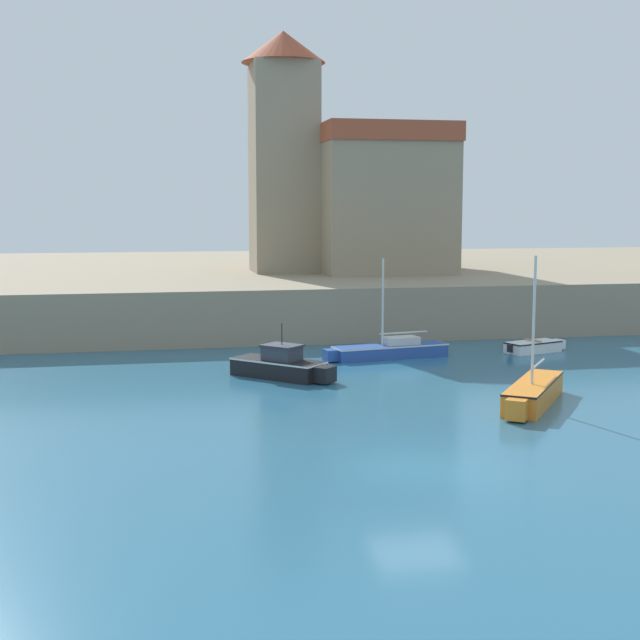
{
  "coord_description": "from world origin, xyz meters",
  "views": [
    {
      "loc": [
        -7.3,
        -22.9,
        7.19
      ],
      "look_at": [
        0.6,
        16.7,
        2.0
      ],
      "focal_mm": 50.0,
      "sensor_mm": 36.0,
      "label": 1
    }
  ],
  "objects_px": {
    "sailboat_blue_3": "(389,350)",
    "church": "(352,189)",
    "dinghy_white_1": "(534,346)",
    "sailboat_orange_2": "(533,392)",
    "motorboat_black_4": "(281,366)"
  },
  "relations": [
    {
      "from": "sailboat_orange_2",
      "to": "motorboat_black_4",
      "type": "xyz_separation_m",
      "value": [
        -8.18,
        6.88,
        0.06
      ]
    },
    {
      "from": "dinghy_white_1",
      "to": "sailboat_blue_3",
      "type": "bearing_deg",
      "value": -178.23
    },
    {
      "from": "motorboat_black_4",
      "to": "church",
      "type": "xyz_separation_m",
      "value": [
        8.48,
        23.09,
        7.8
      ]
    },
    {
      "from": "motorboat_black_4",
      "to": "church",
      "type": "bearing_deg",
      "value": 69.84
    },
    {
      "from": "sailboat_orange_2",
      "to": "church",
      "type": "xyz_separation_m",
      "value": [
        0.29,
        29.97,
        7.85
      ]
    },
    {
      "from": "sailboat_blue_3",
      "to": "church",
      "type": "relative_size",
      "value": 0.4
    },
    {
      "from": "dinghy_white_1",
      "to": "sailboat_blue_3",
      "type": "distance_m",
      "value": 7.52
    },
    {
      "from": "sailboat_blue_3",
      "to": "motorboat_black_4",
      "type": "distance_m",
      "value": 6.98
    },
    {
      "from": "dinghy_white_1",
      "to": "sailboat_orange_2",
      "type": "height_order",
      "value": "sailboat_orange_2"
    },
    {
      "from": "sailboat_orange_2",
      "to": "sailboat_blue_3",
      "type": "height_order",
      "value": "sailboat_orange_2"
    },
    {
      "from": "sailboat_blue_3",
      "to": "church",
      "type": "bearing_deg",
      "value": 82.05
    },
    {
      "from": "sailboat_orange_2",
      "to": "church",
      "type": "relative_size",
      "value": 0.35
    },
    {
      "from": "church",
      "to": "sailboat_orange_2",
      "type": "bearing_deg",
      "value": -90.56
    },
    {
      "from": "motorboat_black_4",
      "to": "dinghy_white_1",
      "type": "bearing_deg",
      "value": 17.2
    },
    {
      "from": "dinghy_white_1",
      "to": "sailboat_blue_3",
      "type": "xyz_separation_m",
      "value": [
        -7.52,
        -0.23,
        0.1
      ]
    }
  ]
}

